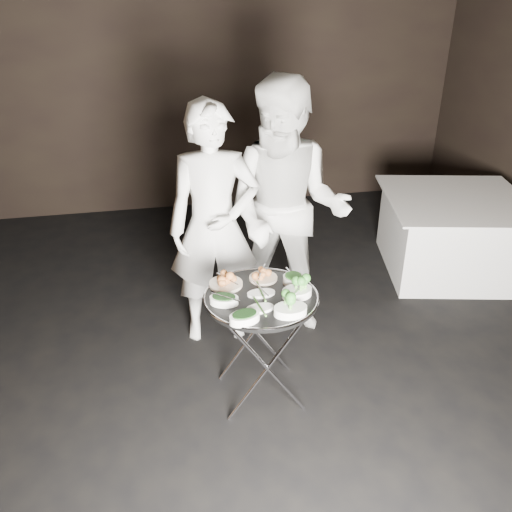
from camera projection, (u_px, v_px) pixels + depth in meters
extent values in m
cube|color=black|center=(254.00, 410.00, 3.49)|extent=(6.00, 7.00, 0.05)
cube|color=black|center=(190.00, 74.00, 5.84)|extent=(6.00, 0.05, 3.00)
cylinder|color=silver|center=(267.00, 368.00, 3.25)|extent=(0.50, 0.02, 0.74)
cylinder|color=silver|center=(267.00, 368.00, 3.25)|extent=(0.50, 0.02, 0.74)
cylinder|color=silver|center=(255.00, 331.00, 3.59)|extent=(0.50, 0.02, 0.74)
cylinder|color=silver|center=(255.00, 331.00, 3.59)|extent=(0.50, 0.02, 0.74)
cylinder|color=silver|center=(226.00, 307.00, 3.22)|extent=(0.02, 0.43, 0.02)
cylinder|color=silver|center=(295.00, 299.00, 3.30)|extent=(0.02, 0.43, 0.02)
cylinder|color=black|center=(261.00, 298.00, 3.25)|extent=(0.68, 0.68, 0.03)
torus|color=silver|center=(261.00, 296.00, 3.24)|extent=(0.70, 0.70, 0.02)
cylinder|color=beige|center=(226.00, 284.00, 3.35)|extent=(0.21, 0.21, 0.02)
cylinder|color=beige|center=(263.00, 278.00, 3.42)|extent=(0.18, 0.18, 0.02)
cylinder|color=white|center=(293.00, 279.00, 3.37)|extent=(0.13, 0.13, 0.05)
cylinder|color=silver|center=(227.00, 279.00, 3.32)|extent=(0.11, 0.17, 0.01)
cylinder|color=silver|center=(262.00, 271.00, 3.41)|extent=(0.09, 0.18, 0.01)
cylinder|color=silver|center=(293.00, 275.00, 3.37)|extent=(0.04, 0.19, 0.01)
cylinder|color=silver|center=(226.00, 297.00, 3.13)|extent=(0.15, 0.13, 0.01)
cylinder|color=silver|center=(299.00, 289.00, 3.21)|extent=(0.13, 0.15, 0.01)
cylinder|color=silver|center=(261.00, 288.00, 3.22)|extent=(0.06, 0.19, 0.01)
imported|color=silver|center=(214.00, 227.00, 3.80)|extent=(0.66, 0.45, 1.77)
imported|color=silver|center=(287.00, 212.00, 3.88)|extent=(1.14, 1.04, 1.90)
cube|color=white|center=(451.00, 235.00, 4.95)|extent=(1.10, 1.10, 0.68)
cube|color=white|center=(457.00, 200.00, 4.78)|extent=(1.23, 1.23, 0.02)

